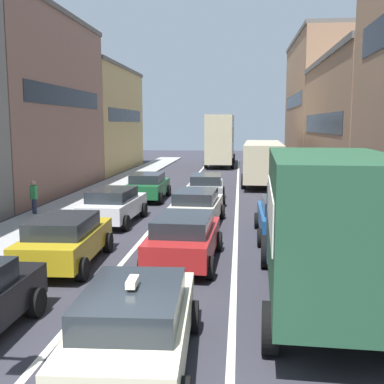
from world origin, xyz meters
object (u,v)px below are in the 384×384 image
(taxi_centre_lane_front, at_px, (135,324))
(coupe_centre_lane_fourth, at_px, (206,187))
(sedan_right_lane_behind_truck, at_px, (284,217))
(bus_far_queue_secondary, at_px, (221,138))
(sedan_centre_lane_second, at_px, (184,237))
(wagon_left_lane_second, at_px, (65,239))
(sedan_left_lane_third, at_px, (114,205))
(hatchback_centre_lane_third, at_px, (197,207))
(sedan_left_lane_fourth, at_px, (148,186))
(removalist_box_truck, at_px, (324,224))
(pedestrian_near_kerb, at_px, (34,196))
(bus_mid_queue_primary, at_px, (263,159))

(taxi_centre_lane_front, xyz_separation_m, coupe_centre_lane_fourth, (-0.06, 17.87, -0.00))
(sedan_right_lane_behind_truck, distance_m, bus_far_queue_secondary, 30.93)
(taxi_centre_lane_front, xyz_separation_m, bus_far_queue_secondary, (-0.21, 40.54, 2.03))
(sedan_centre_lane_second, distance_m, wagon_left_lane_second, 3.54)
(sedan_left_lane_third, xyz_separation_m, bus_far_queue_secondary, (3.35, 28.75, 2.03))
(hatchback_centre_lane_third, height_order, sedan_left_lane_fourth, same)
(bus_far_queue_secondary, bearing_deg, taxi_centre_lane_front, -179.48)
(wagon_left_lane_second, relative_size, hatchback_centre_lane_third, 1.00)
(sedan_left_lane_third, relative_size, coupe_centre_lane_fourth, 1.00)
(removalist_box_truck, xyz_separation_m, bus_far_queue_secondary, (-3.83, 37.46, 0.86))
(bus_far_queue_secondary, bearing_deg, hatchback_centre_lane_third, -179.40)
(removalist_box_truck, bearing_deg, taxi_centre_lane_front, 132.63)
(coupe_centre_lane_fourth, height_order, sedan_left_lane_fourth, same)
(sedan_left_lane_fourth, bearing_deg, removalist_box_truck, -155.32)
(taxi_centre_lane_front, relative_size, coupe_centre_lane_fourth, 1.00)
(sedan_right_lane_behind_truck, bearing_deg, bus_far_queue_secondary, 6.45)
(coupe_centre_lane_fourth, bearing_deg, taxi_centre_lane_front, 177.79)
(hatchback_centre_lane_third, distance_m, pedestrian_near_kerb, 7.64)
(taxi_centre_lane_front, relative_size, wagon_left_lane_second, 1.00)
(sedan_centre_lane_second, height_order, coupe_centre_lane_fourth, same)
(removalist_box_truck, relative_size, taxi_centre_lane_front, 1.78)
(sedan_centre_lane_second, distance_m, sedan_left_lane_fourth, 12.27)
(sedan_centre_lane_second, distance_m, sedan_left_lane_third, 6.61)
(sedan_centre_lane_second, xyz_separation_m, sedan_right_lane_behind_truck, (3.30, 3.60, 0.00))
(wagon_left_lane_second, relative_size, sedan_right_lane_behind_truck, 1.01)
(removalist_box_truck, xyz_separation_m, pedestrian_near_kerb, (-11.19, 9.80, -1.03))
(hatchback_centre_lane_third, distance_m, sedan_left_lane_fourth, 7.18)
(hatchback_centre_lane_third, relative_size, sedan_left_lane_third, 1.00)
(sedan_centre_lane_second, height_order, pedestrian_near_kerb, pedestrian_near_kerb)
(coupe_centre_lane_fourth, height_order, pedestrian_near_kerb, pedestrian_near_kerb)
(taxi_centre_lane_front, xyz_separation_m, wagon_left_lane_second, (-3.39, 5.74, -0.00))
(taxi_centre_lane_front, bearing_deg, bus_far_queue_secondary, -2.46)
(hatchback_centre_lane_third, bearing_deg, bus_mid_queue_primary, -10.07)
(taxi_centre_lane_front, relative_size, sedan_left_lane_third, 1.00)
(hatchback_centre_lane_third, height_order, sedan_right_lane_behind_truck, same)
(sedan_centre_lane_second, xyz_separation_m, bus_far_queue_secondary, (-0.31, 34.25, 2.03))
(removalist_box_truck, height_order, coupe_centre_lane_fourth, removalist_box_truck)
(wagon_left_lane_second, height_order, bus_mid_queue_primary, bus_mid_queue_primary)
(sedan_right_lane_behind_truck, bearing_deg, pedestrian_near_kerb, 74.46)
(hatchback_centre_lane_third, distance_m, bus_mid_queue_primary, 15.05)
(sedan_centre_lane_second, bearing_deg, coupe_centre_lane_fourth, 2.73)
(coupe_centre_lane_fourth, bearing_deg, bus_far_queue_secondary, -2.03)
(taxi_centre_lane_front, relative_size, sedan_left_lane_fourth, 1.02)
(hatchback_centre_lane_third, xyz_separation_m, sedan_right_lane_behind_truck, (3.42, -1.81, 0.00))
(sedan_left_lane_fourth, relative_size, bus_far_queue_secondary, 0.41)
(sedan_centre_lane_second, relative_size, bus_mid_queue_primary, 0.41)
(sedan_right_lane_behind_truck, bearing_deg, taxi_centre_lane_front, 160.70)
(sedan_centre_lane_second, distance_m, bus_far_queue_secondary, 34.31)
(bus_mid_queue_primary, bearing_deg, bus_far_queue_secondary, 16.11)
(wagon_left_lane_second, height_order, sedan_left_lane_fourth, same)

